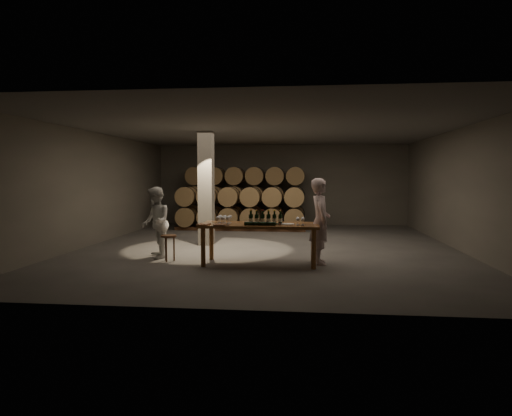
# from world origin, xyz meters

# --- Properties ---
(room) EXTENTS (12.00, 12.00, 12.00)m
(room) POSITION_xyz_m (-1.80, 0.20, 1.60)
(room) COLOR #4D4B49
(room) RESTS_ON ground
(tasting_table) EXTENTS (2.60, 1.10, 0.90)m
(tasting_table) POSITION_xyz_m (0.00, -2.50, 0.80)
(tasting_table) COLOR brown
(tasting_table) RESTS_ON ground
(barrel_stack_back) EXTENTS (4.70, 0.95, 2.31)m
(barrel_stack_back) POSITION_xyz_m (-1.35, 5.20, 1.20)
(barrel_stack_back) COLOR brown
(barrel_stack_back) RESTS_ON ground
(barrel_stack_front) EXTENTS (4.70, 0.95, 1.57)m
(barrel_stack_front) POSITION_xyz_m (-1.35, 3.80, 0.83)
(barrel_stack_front) COLOR brown
(barrel_stack_front) RESTS_ON ground
(bottle_cluster) EXTENTS (0.73, 0.23, 0.31)m
(bottle_cluster) POSITION_xyz_m (0.13, -2.54, 1.01)
(bottle_cluster) COLOR black
(bottle_cluster) RESTS_ON tasting_table
(lying_bottles) EXTENTS (0.77, 0.08, 0.08)m
(lying_bottles) POSITION_xyz_m (0.05, -2.86, 0.94)
(lying_bottles) COLOR black
(lying_bottles) RESTS_ON tasting_table
(glass_cluster_left) EXTENTS (0.31, 0.42, 0.18)m
(glass_cluster_left) POSITION_xyz_m (-0.79, -2.55, 1.03)
(glass_cluster_left) COLOR silver
(glass_cluster_left) RESTS_ON tasting_table
(glass_cluster_right) EXTENTS (0.19, 0.30, 0.16)m
(glass_cluster_right) POSITION_xyz_m (0.89, -2.64, 1.02)
(glass_cluster_right) COLOR silver
(glass_cluster_right) RESTS_ON tasting_table
(plate) EXTENTS (0.31, 0.31, 0.02)m
(plate) POSITION_xyz_m (0.61, -2.58, 0.91)
(plate) COLOR white
(plate) RESTS_ON tasting_table
(notebook_near) EXTENTS (0.27, 0.22, 0.03)m
(notebook_near) POSITION_xyz_m (-0.81, -2.95, 0.92)
(notebook_near) COLOR brown
(notebook_near) RESTS_ON tasting_table
(notebook_corner) EXTENTS (0.27, 0.33, 0.03)m
(notebook_corner) POSITION_xyz_m (-1.18, -2.86, 0.91)
(notebook_corner) COLOR brown
(notebook_corner) RESTS_ON tasting_table
(pen) EXTENTS (0.13, 0.02, 0.01)m
(pen) POSITION_xyz_m (-0.66, -2.93, 0.91)
(pen) COLOR black
(pen) RESTS_ON tasting_table
(stool) EXTENTS (0.36, 0.36, 0.60)m
(stool) POSITION_xyz_m (-2.11, -2.40, 0.49)
(stool) COLOR brown
(stool) RESTS_ON ground
(person_man) EXTENTS (0.55, 0.75, 1.90)m
(person_man) POSITION_xyz_m (1.33, -2.33, 0.95)
(person_man) COLOR beige
(person_man) RESTS_ON ground
(person_woman) EXTENTS (0.92, 1.01, 1.70)m
(person_woman) POSITION_xyz_m (-2.54, -2.03, 0.85)
(person_woman) COLOR white
(person_woman) RESTS_ON ground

